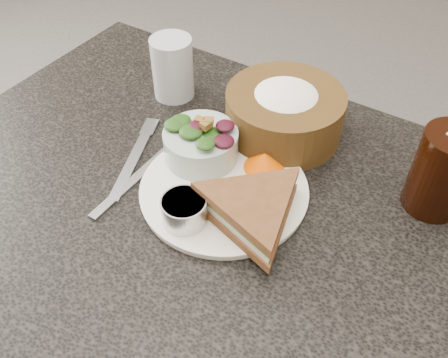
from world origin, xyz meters
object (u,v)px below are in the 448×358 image
dinner_plate (224,190)px  water_glass (173,68)px  dressing_ramekin (184,210)px  bread_basket (285,107)px  sandwich (253,210)px  cola_glass (444,169)px  dining_table (219,327)px  salad_bowl (201,140)px

dinner_plate → water_glass: bearing=142.4°
dressing_ramekin → water_glass: bearing=129.2°
dressing_ramekin → bread_basket: (0.02, 0.26, 0.03)m
sandwich → cola_glass: size_ratio=1.28×
dinner_plate → sandwich: size_ratio=1.38×
bread_basket → dining_table: bearing=-91.6°
dinner_plate → bread_basket: bread_basket is taller
sandwich → water_glass: size_ratio=1.61×
dining_table → dressing_ramekin: bearing=-105.7°
bread_basket → water_glass: bearing=-178.5°
bread_basket → cola_glass: 0.26m
dining_table → bread_basket: 0.47m
dining_table → sandwich: (0.07, -0.01, 0.41)m
dinner_plate → water_glass: size_ratio=2.22×
dining_table → salad_bowl: 0.43m
sandwich → salad_bowl: salad_bowl is taller
salad_bowl → cola_glass: size_ratio=0.83×
dressing_ramekin → bread_basket: size_ratio=0.33×
dressing_ramekin → water_glass: size_ratio=0.58×
sandwich → cola_glass: (0.20, 0.18, 0.04)m
salad_bowl → sandwich: bearing=-28.3°
dressing_ramekin → cola_glass: size_ratio=0.46×
dinner_plate → dressing_ramekin: dressing_ramekin is taller
dinner_plate → water_glass: water_glass is taller
bread_basket → salad_bowl: bearing=-120.1°
bread_basket → water_glass: water_glass is taller
dining_table → bread_basket: bearing=88.4°
dinner_plate → salad_bowl: bearing=149.8°
sandwich → bread_basket: size_ratio=0.93×
dressing_ramekin → water_glass: (-0.20, 0.25, 0.03)m
dressing_ramekin → bread_basket: bearing=85.1°
cola_glass → water_glass: (-0.49, 0.02, -0.01)m
dressing_ramekin → bread_basket: bread_basket is taller
dressing_ramekin → salad_bowl: bearing=114.3°
sandwich → dressing_ramekin: 0.10m
salad_bowl → bread_basket: (0.08, 0.13, 0.01)m
cola_glass → water_glass: size_ratio=1.26×
dining_table → cola_glass: bearing=32.5°
dining_table → dressing_ramekin: (-0.02, -0.06, 0.41)m
dining_table → sandwich: 0.42m
cola_glass → bread_basket: bearing=174.2°
cola_glass → salad_bowl: bearing=-162.5°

